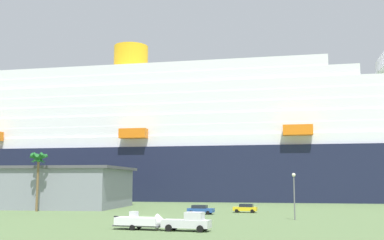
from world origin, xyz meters
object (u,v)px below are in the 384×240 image
(palm_tree, at_px, (38,162))
(street_lamp, at_px, (294,189))
(parked_car_yellow_taxi, at_px, (245,208))
(parked_car_red_hatchback, at_px, (23,204))
(small_boat_on_trailer, at_px, (143,222))
(parked_car_blue_suv, at_px, (200,209))
(pickup_truck, at_px, (188,222))
(cruise_ship, at_px, (217,146))

(palm_tree, height_order, street_lamp, palm_tree)
(parked_car_yellow_taxi, bearing_deg, parked_car_red_hatchback, 169.78)
(street_lamp, relative_size, parked_car_red_hatchback, 1.45)
(small_boat_on_trailer, relative_size, street_lamp, 1.07)
(street_lamp, relative_size, parked_car_yellow_taxi, 1.53)
(street_lamp, distance_m, parked_car_blue_suv, 19.31)
(pickup_truck, height_order, street_lamp, street_lamp)
(pickup_truck, distance_m, parked_car_yellow_taxi, 35.24)
(small_boat_on_trailer, relative_size, palm_tree, 0.65)
(small_boat_on_trailer, xyz_separation_m, street_lamp, (18.67, 17.86, 3.67))
(palm_tree, xyz_separation_m, parked_car_yellow_taxi, (40.09, 2.60, -8.68))
(pickup_truck, bearing_deg, cruise_ship, 93.82)
(cruise_ship, distance_m, parked_car_blue_suv, 66.83)
(parked_car_blue_suv, bearing_deg, street_lamp, -33.82)
(pickup_truck, xyz_separation_m, street_lamp, (13.12, 18.65, 3.59))
(small_boat_on_trailer, xyz_separation_m, parked_car_blue_suv, (2.95, 28.39, -0.13))
(small_boat_on_trailer, bearing_deg, parked_car_blue_suv, 84.07)
(street_lamp, bearing_deg, pickup_truck, -125.12)
(pickup_truck, xyz_separation_m, parked_car_yellow_taxi, (5.04, 34.88, -0.21))
(small_boat_on_trailer, bearing_deg, pickup_truck, -8.07)
(pickup_truck, relative_size, parked_car_red_hatchback, 1.21)
(small_boat_on_trailer, height_order, parked_car_blue_suv, small_boat_on_trailer)
(street_lamp, xyz_separation_m, parked_car_blue_suv, (-15.72, 10.54, -3.80))
(palm_tree, height_order, parked_car_red_hatchback, palm_tree)
(small_boat_on_trailer, height_order, parked_car_yellow_taxi, small_boat_on_trailer)
(parked_car_yellow_taxi, bearing_deg, palm_tree, -176.28)
(pickup_truck, height_order, palm_tree, palm_tree)
(cruise_ship, xyz_separation_m, parked_car_blue_suv, (3.66, -64.79, -15.99))
(pickup_truck, xyz_separation_m, small_boat_on_trailer, (-5.56, 0.79, -0.08))
(street_lamp, bearing_deg, cruise_ship, 104.43)
(parked_car_blue_suv, bearing_deg, parked_car_red_hatchback, 160.66)
(palm_tree, xyz_separation_m, street_lamp, (48.17, -13.63, -4.87))
(small_boat_on_trailer, bearing_deg, palm_tree, 133.13)
(parked_car_red_hatchback, bearing_deg, palm_tree, -51.85)
(small_boat_on_trailer, bearing_deg, street_lamp, 43.72)
(small_boat_on_trailer, xyz_separation_m, parked_car_yellow_taxi, (10.60, 34.09, -0.13))
(pickup_truck, bearing_deg, street_lamp, 54.88)
(parked_car_blue_suv, bearing_deg, palm_tree, 174.55)
(pickup_truck, height_order, parked_car_blue_suv, pickup_truck)
(parked_car_yellow_taxi, distance_m, parked_car_red_hatchback, 49.87)
(parked_car_yellow_taxi, height_order, parked_car_red_hatchback, same)
(parked_car_red_hatchback, bearing_deg, parked_car_yellow_taxi, -10.22)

